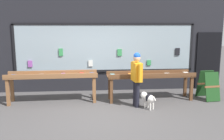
# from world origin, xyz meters

# --- Properties ---
(ground_plane) EXTENTS (40.00, 40.00, 0.00)m
(ground_plane) POSITION_xyz_m (0.00, 0.00, 0.00)
(ground_plane) COLOR #474444
(shopfront_facade) EXTENTS (8.97, 0.29, 3.27)m
(shopfront_facade) POSITION_xyz_m (0.06, 2.39, 1.62)
(shopfront_facade) COLOR black
(shopfront_facade) RESTS_ON ground_plane
(display_table_left) EXTENTS (2.77, 0.72, 0.95)m
(display_table_left) POSITION_xyz_m (-1.53, 1.04, 0.77)
(display_table_left) COLOR brown
(display_table_left) RESTS_ON ground_plane
(display_table_right) EXTENTS (2.77, 0.74, 0.90)m
(display_table_right) POSITION_xyz_m (1.53, 1.05, 0.73)
(display_table_right) COLOR brown
(display_table_right) RESTS_ON ground_plane
(person_browsing) EXTENTS (0.28, 0.63, 1.59)m
(person_browsing) POSITION_xyz_m (0.97, 0.41, 0.92)
(person_browsing) COLOR black
(person_browsing) RESTS_ON ground_plane
(small_dog) EXTENTS (0.42, 0.48, 0.46)m
(small_dog) POSITION_xyz_m (1.27, 0.20, 0.31)
(small_dog) COLOR white
(small_dog) RESTS_ON ground_plane
(sandwich_board_sign) EXTENTS (0.57, 0.75, 0.90)m
(sandwich_board_sign) POSITION_xyz_m (3.41, 0.96, 0.46)
(sandwich_board_sign) COLOR #193F19
(sandwich_board_sign) RESTS_ON ground_plane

